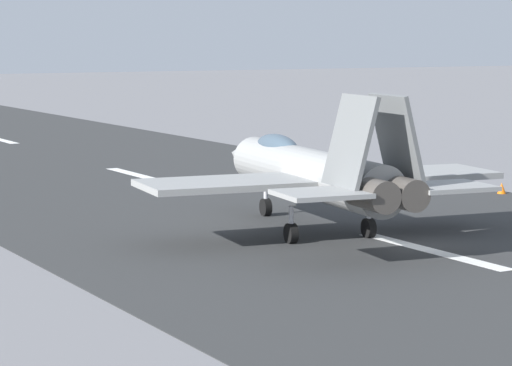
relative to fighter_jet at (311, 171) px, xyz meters
name	(u,v)px	position (x,y,z in m)	size (l,w,h in m)	color
ground_plane	(425,250)	(-4.95, -1.71, -2.41)	(400.00, 400.00, 0.00)	slate
runway_strip	(426,250)	(-4.97, -1.71, -2.40)	(240.00, 26.00, 0.02)	#2F3031
fighter_jet	(311,171)	(0.00, 0.00, 0.00)	(16.41, 14.25, 5.61)	gray
crew_person	(307,167)	(13.07, -8.05, -1.58)	(0.68, 0.38, 1.67)	#1E2338
marker_cone_mid	(502,188)	(4.89, -14.03, -2.14)	(0.44, 0.44, 0.55)	orange
marker_cone_far	(330,159)	(20.03, -14.03, -2.14)	(0.44, 0.44, 0.55)	orange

